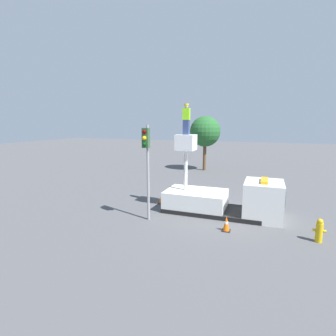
{
  "coord_description": "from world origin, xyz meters",
  "views": [
    {
      "loc": [
        2.74,
        -14.67,
        5.16
      ],
      "look_at": [
        -2.32,
        -1.2,
        2.68
      ],
      "focal_mm": 28.0,
      "sensor_mm": 36.0,
      "label": 1
    }
  ],
  "objects_px": {
    "fire_hydrant": "(319,231)",
    "tree_left_bg": "(205,132)",
    "traffic_light_pole": "(147,154)",
    "traffic_cone_rear": "(162,198)",
    "worker": "(186,119)",
    "bucket_truck": "(224,199)",
    "traffic_cone_curbside": "(226,224)"
  },
  "relations": [
    {
      "from": "tree_left_bg",
      "to": "fire_hydrant",
      "type": "bearing_deg",
      "value": -61.07
    },
    {
      "from": "worker",
      "to": "tree_left_bg",
      "type": "bearing_deg",
      "value": 97.98
    },
    {
      "from": "fire_hydrant",
      "to": "traffic_cone_curbside",
      "type": "height_order",
      "value": "fire_hydrant"
    },
    {
      "from": "worker",
      "to": "traffic_light_pole",
      "type": "relative_size",
      "value": 0.35
    },
    {
      "from": "bucket_truck",
      "to": "worker",
      "type": "relative_size",
      "value": 3.75
    },
    {
      "from": "tree_left_bg",
      "to": "bucket_truck",
      "type": "bearing_deg",
      "value": -72.77
    },
    {
      "from": "fire_hydrant",
      "to": "traffic_cone_curbside",
      "type": "xyz_separation_m",
      "value": [
        -3.97,
        -0.22,
        -0.16
      ]
    },
    {
      "from": "tree_left_bg",
      "to": "traffic_light_pole",
      "type": "bearing_deg",
      "value": -88.03
    },
    {
      "from": "traffic_light_pole",
      "to": "fire_hydrant",
      "type": "distance_m",
      "value": 8.69
    },
    {
      "from": "traffic_light_pole",
      "to": "traffic_cone_rear",
      "type": "distance_m",
      "value": 4.48
    },
    {
      "from": "bucket_truck",
      "to": "traffic_cone_rear",
      "type": "height_order",
      "value": "bucket_truck"
    },
    {
      "from": "worker",
      "to": "traffic_cone_rear",
      "type": "bearing_deg",
      "value": 162.77
    },
    {
      "from": "traffic_light_pole",
      "to": "traffic_cone_rear",
      "type": "bearing_deg",
      "value": 97.46
    },
    {
      "from": "bucket_truck",
      "to": "tree_left_bg",
      "type": "bearing_deg",
      "value": 107.23
    },
    {
      "from": "worker",
      "to": "fire_hydrant",
      "type": "height_order",
      "value": "worker"
    },
    {
      "from": "traffic_light_pole",
      "to": "tree_left_bg",
      "type": "height_order",
      "value": "tree_left_bg"
    },
    {
      "from": "traffic_light_pole",
      "to": "tree_left_bg",
      "type": "relative_size",
      "value": 0.86
    },
    {
      "from": "traffic_cone_rear",
      "to": "tree_left_bg",
      "type": "distance_m",
      "value": 13.48
    },
    {
      "from": "fire_hydrant",
      "to": "worker",
      "type": "bearing_deg",
      "value": 161.76
    },
    {
      "from": "worker",
      "to": "traffic_light_pole",
      "type": "xyz_separation_m",
      "value": [
        -1.34,
        -2.55,
        -1.78
      ]
    },
    {
      "from": "worker",
      "to": "traffic_cone_curbside",
      "type": "relative_size",
      "value": 2.32
    },
    {
      "from": "fire_hydrant",
      "to": "tree_left_bg",
      "type": "height_order",
      "value": "tree_left_bg"
    },
    {
      "from": "traffic_cone_curbside",
      "to": "tree_left_bg",
      "type": "height_order",
      "value": "tree_left_bg"
    },
    {
      "from": "traffic_cone_rear",
      "to": "traffic_cone_curbside",
      "type": "relative_size",
      "value": 1.0
    },
    {
      "from": "traffic_cone_rear",
      "to": "bucket_truck",
      "type": "bearing_deg",
      "value": -7.63
    },
    {
      "from": "traffic_cone_rear",
      "to": "traffic_cone_curbside",
      "type": "xyz_separation_m",
      "value": [
        4.55,
        -3.0,
        0.0
      ]
    },
    {
      "from": "bucket_truck",
      "to": "tree_left_bg",
      "type": "distance_m",
      "value": 14.48
    },
    {
      "from": "bucket_truck",
      "to": "traffic_cone_curbside",
      "type": "height_order",
      "value": "bucket_truck"
    },
    {
      "from": "bucket_truck",
      "to": "traffic_light_pole",
      "type": "bearing_deg",
      "value": -144.89
    },
    {
      "from": "fire_hydrant",
      "to": "tree_left_bg",
      "type": "xyz_separation_m",
      "value": [
        -8.67,
        15.69,
        3.7
      ]
    },
    {
      "from": "fire_hydrant",
      "to": "tree_left_bg",
      "type": "distance_m",
      "value": 18.3
    },
    {
      "from": "tree_left_bg",
      "to": "traffic_cone_curbside",
      "type": "bearing_deg",
      "value": -73.55
    }
  ]
}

